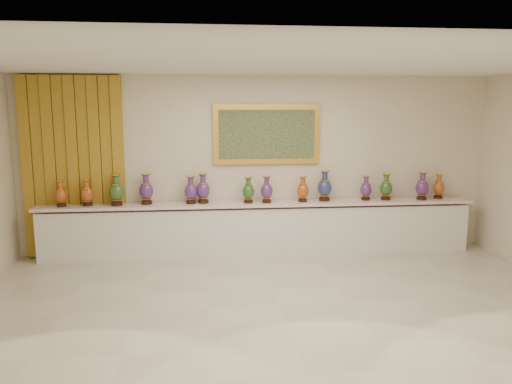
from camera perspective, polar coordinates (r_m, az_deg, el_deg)
ground at (r=6.46m, az=2.66°, el=-12.80°), size 8.00×8.00×0.00m
room at (r=8.55m, az=-16.82°, el=3.29°), size 8.00×8.00×8.00m
counter at (r=8.47m, az=0.39°, el=-4.24°), size 7.28×0.48×0.90m
vase_0 at (r=8.55m, az=-21.40°, el=-0.30°), size 0.24×0.24×0.43m
vase_1 at (r=8.46m, az=-18.74°, el=-0.20°), size 0.22×0.22×0.44m
vase_2 at (r=8.35m, az=-15.66°, el=0.06°), size 0.28×0.28×0.51m
vase_3 at (r=8.36m, az=-12.43°, el=0.18°), size 0.27×0.27×0.50m
vase_4 at (r=8.27m, az=-7.46°, el=0.09°), size 0.26×0.26×0.46m
vase_5 at (r=8.29m, az=-6.06°, el=0.25°), size 0.23×0.23×0.50m
vase_6 at (r=8.27m, az=-0.88°, el=0.08°), size 0.24×0.24×0.43m
vase_7 at (r=8.29m, az=1.23°, el=0.14°), size 0.23×0.23×0.44m
vase_8 at (r=8.41m, az=5.36°, el=0.19°), size 0.23×0.23×0.43m
vase_9 at (r=8.53m, az=7.84°, el=0.54°), size 0.31×0.31×0.52m
vase_10 at (r=8.73m, az=12.45°, el=0.32°), size 0.21×0.21×0.42m
vase_11 at (r=8.83m, az=14.64°, el=0.44°), size 0.27×0.27×0.46m
vase_12 at (r=9.03m, az=18.45°, el=0.52°), size 0.23×0.23×0.48m
vase_13 at (r=9.24m, az=20.15°, el=0.49°), size 0.25×0.25×0.43m
label_card at (r=8.19m, az=-6.76°, el=-1.45°), size 0.10×0.06×0.00m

